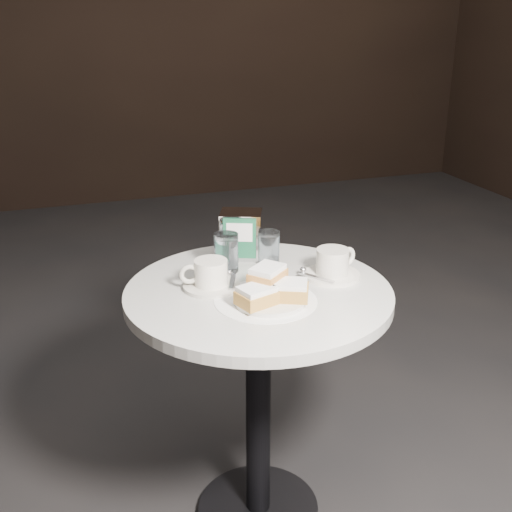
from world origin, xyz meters
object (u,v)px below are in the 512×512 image
object	(u,v)px
beignet_plate	(271,292)
coffee_cup_right	(333,265)
water_glass_right	(269,248)
napkin_dispenser	(241,234)
coffee_cup_left	(210,276)
cafe_table	(258,355)
water_glass_left	(226,253)

from	to	relation	value
beignet_plate	coffee_cup_right	world-z (taller)	beignet_plate
beignet_plate	coffee_cup_right	size ratio (longest dim) A/B	1.01
water_glass_right	napkin_dispenser	size ratio (longest dim) A/B	0.68
beignet_plate	coffee_cup_left	world-z (taller)	beignet_plate
cafe_table	beignet_plate	bearing A→B (deg)	-89.31
cafe_table	water_glass_right	size ratio (longest dim) A/B	7.58
beignet_plate	water_glass_left	distance (m)	0.24
beignet_plate	water_glass_left	xyz separation A→B (m)	(-0.04, 0.24, 0.02)
beignet_plate	coffee_cup_left	xyz separation A→B (m)	(-0.12, 0.14, 0.00)
coffee_cup_right	napkin_dispenser	distance (m)	0.29
water_glass_right	cafe_table	bearing A→B (deg)	-118.63
water_glass_left	coffee_cup_right	bearing A→B (deg)	-27.11
napkin_dispenser	beignet_plate	bearing A→B (deg)	-72.04
cafe_table	coffee_cup_left	bearing A→B (deg)	157.80
napkin_dispenser	cafe_table	bearing A→B (deg)	-74.08
water_glass_left	water_glass_right	size ratio (longest dim) A/B	1.10
cafe_table	coffee_cup_right	size ratio (longest dim) A/B	3.82
water_glass_right	coffee_cup_left	bearing A→B (deg)	-151.88
coffee_cup_left	water_glass_left	size ratio (longest dim) A/B	1.52
coffee_cup_right	water_glass_left	distance (m)	0.29
coffee_cup_right	water_glass_left	size ratio (longest dim) A/B	1.80
coffee_cup_left	napkin_dispenser	xyz separation A→B (m)	(0.14, 0.19, 0.04)
coffee_cup_left	water_glass_right	bearing A→B (deg)	34.21
coffee_cup_right	water_glass_right	size ratio (longest dim) A/B	1.98
cafe_table	water_glass_left	xyz separation A→B (m)	(-0.04, 0.15, 0.25)
coffee_cup_right	napkin_dispenser	world-z (taller)	napkin_dispenser
water_glass_right	napkin_dispenser	bearing A→B (deg)	124.90
beignet_plate	coffee_cup_right	xyz separation A→B (m)	(0.22, 0.10, 0.00)
coffee_cup_left	water_glass_right	world-z (taller)	water_glass_right
beignet_plate	water_glass_left	bearing A→B (deg)	100.63
beignet_plate	coffee_cup_right	distance (m)	0.24
water_glass_left	napkin_dispenser	size ratio (longest dim) A/B	0.75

